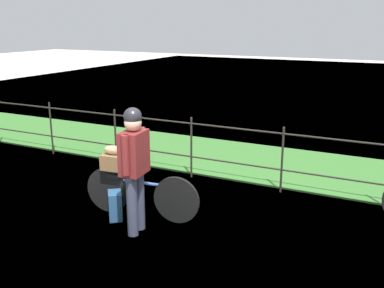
{
  "coord_description": "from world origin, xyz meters",
  "views": [
    {
      "loc": [
        2.55,
        -4.59,
        2.71
      ],
      "look_at": [
        -0.35,
        1.24,
        0.9
      ],
      "focal_mm": 41.47,
      "sensor_mm": 36.0,
      "label": 1
    }
  ],
  "objects_px": {
    "backpack_on_paving": "(115,205)",
    "bicycle_main": "(140,193)",
    "terrier_dog": "(115,149)",
    "cyclist_person": "(134,160)",
    "wooden_crate": "(114,162)"
  },
  "relations": [
    {
      "from": "bicycle_main",
      "to": "backpack_on_paving",
      "type": "xyz_separation_m",
      "value": [
        -0.28,
        -0.22,
        -0.15
      ]
    },
    {
      "from": "terrier_dog",
      "to": "backpack_on_paving",
      "type": "xyz_separation_m",
      "value": [
        0.1,
        -0.18,
        -0.76
      ]
    },
    {
      "from": "bicycle_main",
      "to": "cyclist_person",
      "type": "distance_m",
      "value": 0.81
    },
    {
      "from": "terrier_dog",
      "to": "cyclist_person",
      "type": "height_order",
      "value": "cyclist_person"
    },
    {
      "from": "backpack_on_paving",
      "to": "bicycle_main",
      "type": "bearing_deg",
      "value": 90.03
    },
    {
      "from": "bicycle_main",
      "to": "terrier_dog",
      "type": "height_order",
      "value": "terrier_dog"
    },
    {
      "from": "bicycle_main",
      "to": "terrier_dog",
      "type": "xyz_separation_m",
      "value": [
        -0.37,
        -0.04,
        0.61
      ]
    },
    {
      "from": "cyclist_person",
      "to": "terrier_dog",
      "type": "bearing_deg",
      "value": 146.47
    },
    {
      "from": "terrier_dog",
      "to": "backpack_on_paving",
      "type": "bearing_deg",
      "value": -61.88
    },
    {
      "from": "bicycle_main",
      "to": "cyclist_person",
      "type": "xyz_separation_m",
      "value": [
        0.22,
        -0.43,
        0.65
      ]
    },
    {
      "from": "terrier_dog",
      "to": "wooden_crate",
      "type": "bearing_deg",
      "value": -174.03
    },
    {
      "from": "terrier_dog",
      "to": "backpack_on_paving",
      "type": "height_order",
      "value": "terrier_dog"
    },
    {
      "from": "bicycle_main",
      "to": "wooden_crate",
      "type": "relative_size",
      "value": 5.44
    },
    {
      "from": "wooden_crate",
      "to": "terrier_dog",
      "type": "relative_size",
      "value": 1.0
    },
    {
      "from": "terrier_dog",
      "to": "cyclist_person",
      "type": "relative_size",
      "value": 0.19
    }
  ]
}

